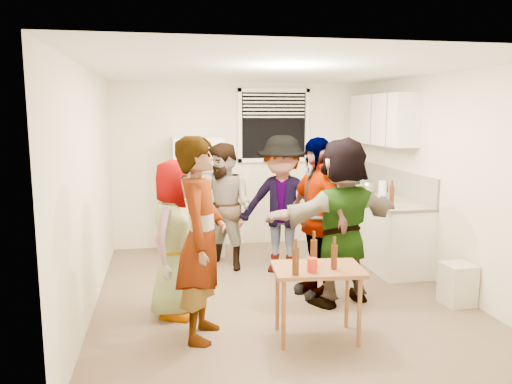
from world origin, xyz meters
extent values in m
cube|color=white|center=(-0.75, 1.88, 0.85)|extent=(0.70, 0.70, 1.70)
cube|color=white|center=(1.70, 1.15, 0.43)|extent=(0.60, 2.20, 0.86)
cube|color=beige|center=(1.70, 1.15, 0.88)|extent=(0.64, 2.22, 0.04)
cube|color=beige|center=(1.99, 1.15, 1.08)|extent=(0.03, 2.20, 0.36)
cube|color=white|center=(1.83, 1.35, 1.95)|extent=(0.34, 1.60, 0.70)
cylinder|color=white|center=(1.68, 0.94, 0.90)|extent=(0.11, 0.11, 0.23)
cylinder|color=black|center=(1.75, 1.99, 0.90)|extent=(0.07, 0.07, 0.30)
cylinder|color=#47230C|center=(1.60, 0.49, 0.90)|extent=(0.06, 0.06, 0.22)
cylinder|color=#2037B5|center=(1.44, 0.39, 0.90)|extent=(0.09, 0.09, 0.12)
cube|color=gold|center=(1.92, 1.44, 0.97)|extent=(0.02, 0.18, 0.15)
cube|color=beige|center=(1.83, -0.68, 0.25)|extent=(0.32, 0.32, 0.45)
cylinder|color=#47230C|center=(0.22, -1.25, 0.67)|extent=(0.06, 0.06, 0.22)
cylinder|color=red|center=(0.01, -1.29, 0.67)|extent=(0.09, 0.09, 0.12)
imported|color=gray|center=(-1.13, -0.38, 0.00)|extent=(1.77, 1.48, 0.51)
imported|color=#141933|center=(-0.93, -0.96, 0.00)|extent=(1.96, 1.13, 0.44)
imported|color=brown|center=(-0.46, 1.04, 0.00)|extent=(1.74, 1.75, 0.63)
imported|color=#47474C|center=(0.23, 0.77, 0.00)|extent=(1.79, 2.08, 0.66)
imported|color=black|center=(0.42, -0.12, 0.00)|extent=(1.99, 1.46, 0.44)
imported|color=#C46950|center=(0.61, -0.38, 0.00)|extent=(2.10, 2.19, 0.53)
camera|label=1|loc=(-1.25, -5.31, 2.04)|focal=35.00mm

